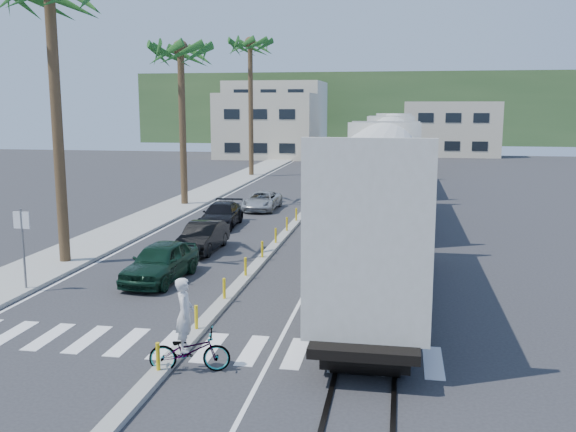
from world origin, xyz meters
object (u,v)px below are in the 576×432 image
(car_lead, at_px, (161,262))
(cyclist, at_px, (188,342))
(street_sign, at_px, (23,238))
(car_second, at_px, (203,237))

(car_lead, height_order, cyclist, cyclist)
(street_sign, height_order, car_lead, street_sign)
(cyclist, bearing_deg, street_sign, 43.50)
(street_sign, relative_size, car_lead, 0.67)
(car_lead, distance_m, cyclist, 8.70)
(car_second, relative_size, cyclist, 1.68)
(street_sign, xyz_separation_m, car_lead, (4.19, 2.25, -1.23))
(street_sign, distance_m, car_lead, 4.91)
(street_sign, bearing_deg, car_lead, 28.29)
(car_lead, xyz_separation_m, car_second, (0.06, 5.07, -0.08))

